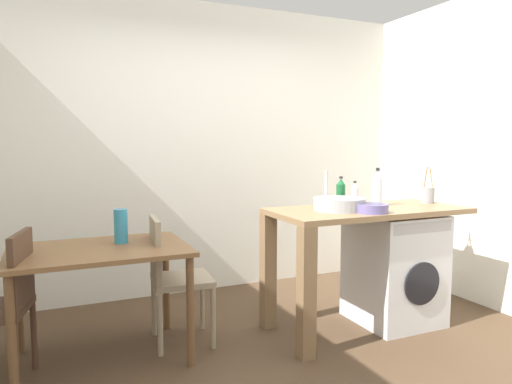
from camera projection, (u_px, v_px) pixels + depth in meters
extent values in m
plane|color=#4C3826|center=(282.00, 365.00, 2.98)|extent=(5.46, 5.46, 0.00)
cube|color=silver|center=(199.00, 149.00, 4.43)|extent=(4.60, 0.10, 2.70)
cube|color=brown|center=(100.00, 250.00, 3.00)|extent=(1.10, 0.76, 0.03)
cylinder|color=brown|center=(11.00, 338.00, 2.53)|extent=(0.05, 0.05, 0.71)
cylinder|color=brown|center=(190.00, 312.00, 2.94)|extent=(0.05, 0.05, 0.71)
cylinder|color=brown|center=(18.00, 301.00, 3.13)|extent=(0.05, 0.05, 0.71)
cylinder|color=brown|center=(166.00, 283.00, 3.54)|extent=(0.05, 0.05, 0.71)
cube|color=#4C3323|center=(22.00, 271.00, 2.70)|extent=(0.12, 0.38, 0.45)
cylinder|color=#4C3323|center=(16.00, 360.00, 2.57)|extent=(0.04, 0.04, 0.45)
cylinder|color=#4C3323|center=(34.00, 334.00, 2.92)|extent=(0.04, 0.04, 0.45)
cube|color=gray|center=(182.00, 280.00, 3.29)|extent=(0.43, 0.43, 0.04)
cube|color=gray|center=(155.00, 250.00, 3.21)|extent=(0.07, 0.38, 0.45)
cylinder|color=gray|center=(202.00, 300.00, 3.54)|extent=(0.04, 0.04, 0.45)
cylinder|color=gray|center=(213.00, 317.00, 3.21)|extent=(0.04, 0.04, 0.45)
cylinder|color=gray|center=(154.00, 305.00, 3.43)|extent=(0.04, 0.04, 0.45)
cylinder|color=gray|center=(160.00, 323.00, 3.09)|extent=(0.04, 0.04, 0.45)
cube|color=olive|center=(368.00, 211.00, 3.54)|extent=(1.50, 0.68, 0.04)
cube|color=brown|center=(306.00, 293.00, 3.04)|extent=(0.10, 0.10, 0.88)
cube|color=brown|center=(268.00, 271.00, 3.56)|extent=(0.10, 0.10, 0.88)
cube|color=silver|center=(394.00, 268.00, 3.69)|extent=(0.60, 0.60, 0.86)
cylinder|color=black|center=(422.00, 284.00, 3.42)|extent=(0.32, 0.02, 0.32)
cube|color=#B2B2B7|center=(423.00, 228.00, 3.38)|extent=(0.54, 0.01, 0.08)
cylinder|color=#9EA0A5|center=(339.00, 204.00, 3.42)|extent=(0.38, 0.38, 0.09)
cylinder|color=#B2B2B7|center=(326.00, 189.00, 3.58)|extent=(0.02, 0.02, 0.28)
cylinder|color=#19592D|center=(341.00, 195.00, 3.72)|extent=(0.07, 0.07, 0.16)
cone|color=#19592D|center=(341.00, 181.00, 3.71)|extent=(0.06, 0.06, 0.05)
cylinder|color=#262626|center=(341.00, 177.00, 3.70)|extent=(0.03, 0.03, 0.02)
cylinder|color=silver|center=(355.00, 196.00, 3.74)|extent=(0.06, 0.06, 0.13)
cone|color=silver|center=(355.00, 185.00, 3.74)|extent=(0.06, 0.06, 0.04)
cylinder|color=#262626|center=(355.00, 182.00, 3.73)|extent=(0.02, 0.02, 0.01)
cylinder|color=silver|center=(377.00, 192.00, 3.65)|extent=(0.08, 0.08, 0.21)
cone|color=silver|center=(378.00, 175.00, 3.64)|extent=(0.07, 0.07, 0.06)
cylinder|color=#262626|center=(378.00, 169.00, 3.64)|extent=(0.03, 0.03, 0.02)
cylinder|color=slate|center=(372.00, 208.00, 3.30)|extent=(0.23, 0.23, 0.06)
cylinder|color=#3D375B|center=(372.00, 206.00, 3.30)|extent=(0.18, 0.18, 0.03)
cylinder|color=gray|center=(428.00, 195.00, 3.83)|extent=(0.11, 0.11, 0.13)
cylinder|color=#99724C|center=(426.00, 177.00, 3.81)|extent=(0.01, 0.04, 0.18)
cylinder|color=#99724C|center=(431.00, 177.00, 3.81)|extent=(0.01, 0.05, 0.18)
cylinder|color=teal|center=(121.00, 226.00, 3.14)|extent=(0.09, 0.09, 0.23)
cube|color=#B2B2B7|center=(371.00, 210.00, 3.42)|extent=(0.15, 0.06, 0.01)
cube|color=#262628|center=(371.00, 210.00, 3.42)|extent=(0.15, 0.06, 0.01)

